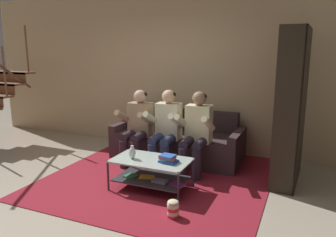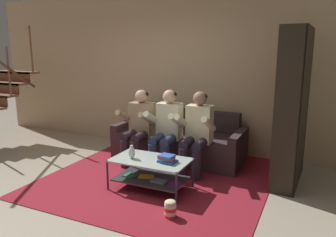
# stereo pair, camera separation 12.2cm
# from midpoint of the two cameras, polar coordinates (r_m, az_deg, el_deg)

# --- Properties ---
(ground) EXTENTS (16.80, 16.80, 0.00)m
(ground) POSITION_cam_midpoint_polar(r_m,az_deg,el_deg) (4.44, -11.49, -12.98)
(ground) COLOR #AFA28D
(back_partition) EXTENTS (8.40, 0.12, 2.90)m
(back_partition) POSITION_cam_midpoint_polar(r_m,az_deg,el_deg) (6.18, 1.65, 8.26)
(back_partition) COLOR tan
(back_partition) RESTS_ON ground
(couch) EXTENTS (2.17, 0.92, 0.80)m
(couch) POSITION_cam_midpoint_polar(r_m,az_deg,el_deg) (5.65, 2.67, -4.17)
(couch) COLOR #38282C
(couch) RESTS_ON ground
(person_seated_left) EXTENTS (0.50, 0.58, 1.21)m
(person_seated_left) POSITION_cam_midpoint_polar(r_m,az_deg,el_deg) (5.30, -4.50, -1.00)
(person_seated_left) COLOR #30202B
(person_seated_left) RESTS_ON ground
(person_seated_middle) EXTENTS (0.50, 0.58, 1.24)m
(person_seated_middle) POSITION_cam_midpoint_polar(r_m,az_deg,el_deg) (5.08, 0.44, -1.39)
(person_seated_middle) COLOR navy
(person_seated_middle) RESTS_ON ground
(person_seated_right) EXTENTS (0.50, 0.58, 1.24)m
(person_seated_right) POSITION_cam_midpoint_polar(r_m,az_deg,el_deg) (4.90, 5.77, -1.96)
(person_seated_right) COLOR #2C2231
(person_seated_right) RESTS_ON ground
(coffee_table) EXTENTS (1.03, 0.59, 0.42)m
(coffee_table) POSITION_cam_midpoint_polar(r_m,az_deg,el_deg) (4.43, -2.22, -8.94)
(coffee_table) COLOR #AFC1B9
(coffee_table) RESTS_ON ground
(area_rug) EXTENTS (3.09, 3.31, 0.01)m
(area_rug) POSITION_cam_midpoint_polar(r_m,az_deg,el_deg) (5.03, -0.07, -9.59)
(area_rug) COLOR maroon
(area_rug) RESTS_ON ground
(vase) EXTENTS (0.09, 0.09, 0.18)m
(vase) POSITION_cam_midpoint_polar(r_m,az_deg,el_deg) (4.42, -5.56, -5.87)
(vase) COLOR silver
(vase) RESTS_ON coffee_table
(book_stack) EXTENTS (0.25, 0.20, 0.10)m
(book_stack) POSITION_cam_midpoint_polar(r_m,az_deg,el_deg) (4.26, 0.67, -7.03)
(book_stack) COLOR #2F50B9
(book_stack) RESTS_ON coffee_table
(bookshelf) EXTENTS (0.37, 1.12, 2.15)m
(bookshelf) POSITION_cam_midpoint_polar(r_m,az_deg,el_deg) (4.91, 21.98, -0.03)
(bookshelf) COLOR black
(bookshelf) RESTS_ON ground
(popcorn_tub) EXTENTS (0.13, 0.13, 0.21)m
(popcorn_tub) POSITION_cam_midpoint_polar(r_m,az_deg,el_deg) (3.80, 1.36, -15.47)
(popcorn_tub) COLOR red
(popcorn_tub) RESTS_ON ground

